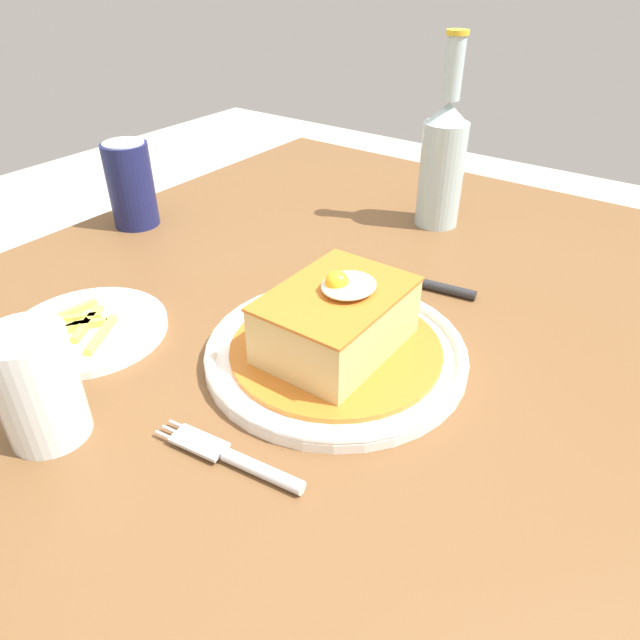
# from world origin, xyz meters

# --- Properties ---
(dining_table) EXTENTS (1.10, 0.93, 0.76)m
(dining_table) POSITION_xyz_m (0.00, 0.00, 0.64)
(dining_table) COLOR brown
(dining_table) RESTS_ON ground_plane
(main_plate) EXTENTS (0.27, 0.27, 0.02)m
(main_plate) POSITION_xyz_m (-0.06, -0.05, 0.76)
(main_plate) COLOR white
(main_plate) RESTS_ON dining_table
(sandwich_meal) EXTENTS (0.22, 0.22, 0.09)m
(sandwich_meal) POSITION_xyz_m (-0.06, -0.05, 0.80)
(sandwich_meal) COLOR #C66B23
(sandwich_meal) RESTS_ON main_plate
(fork) EXTENTS (0.03, 0.14, 0.01)m
(fork) POSITION_xyz_m (-0.23, -0.07, 0.76)
(fork) COLOR silver
(fork) RESTS_ON dining_table
(knife) EXTENTS (0.04, 0.17, 0.01)m
(knife) POSITION_xyz_m (0.12, -0.06, 0.76)
(knife) COLOR #262628
(knife) RESTS_ON dining_table
(soda_can) EXTENTS (0.07, 0.07, 0.12)m
(soda_can) POSITION_xyz_m (0.04, 0.39, 0.82)
(soda_can) COLOR #191E51
(soda_can) RESTS_ON dining_table
(beer_bottle_clear) EXTENTS (0.06, 0.06, 0.27)m
(beer_bottle_clear) POSITION_xyz_m (0.31, 0.02, 0.85)
(beer_bottle_clear) COLOR #ADC6CC
(beer_bottle_clear) RESTS_ON dining_table
(drinking_glass) EXTENTS (0.07, 0.07, 0.10)m
(drinking_glass) POSITION_xyz_m (-0.29, 0.09, 0.80)
(drinking_glass) COLOR gold
(drinking_glass) RESTS_ON dining_table
(side_plate_fries) EXTENTS (0.17, 0.17, 0.02)m
(side_plate_fries) POSITION_xyz_m (-0.18, 0.20, 0.76)
(side_plate_fries) COLOR white
(side_plate_fries) RESTS_ON dining_table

